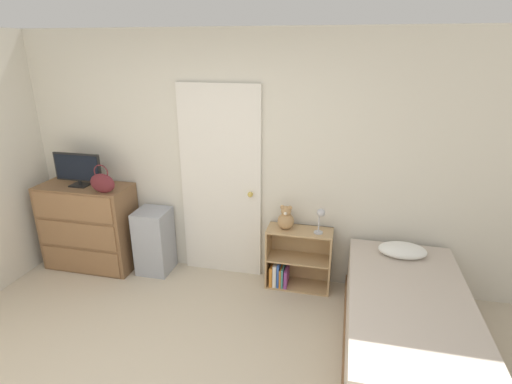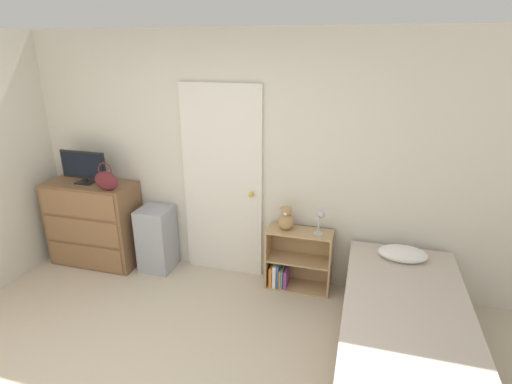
{
  "view_description": "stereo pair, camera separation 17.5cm",
  "coord_description": "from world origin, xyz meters",
  "px_view_note": "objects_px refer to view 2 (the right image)",
  "views": [
    {
      "loc": [
        1.26,
        -1.59,
        2.38
      ],
      "look_at": [
        0.44,
        1.94,
        1.05
      ],
      "focal_mm": 28.0,
      "sensor_mm": 36.0,
      "label": 1
    },
    {
      "loc": [
        1.43,
        -1.55,
        2.38
      ],
      "look_at": [
        0.44,
        1.94,
        1.05
      ],
      "focal_mm": 28.0,
      "sensor_mm": 36.0,
      "label": 2
    }
  ],
  "objects_px": {
    "tv": "(83,166)",
    "storage_bin": "(157,239)",
    "dresser": "(95,223)",
    "teddy_bear": "(286,219)",
    "bed": "(403,332)",
    "bookshelf": "(294,263)",
    "desk_lamp": "(320,217)",
    "handbag": "(106,180)"
  },
  "relations": [
    {
      "from": "tv",
      "to": "handbag",
      "type": "height_order",
      "value": "tv"
    },
    {
      "from": "bookshelf",
      "to": "handbag",
      "type": "bearing_deg",
      "value": -172.85
    },
    {
      "from": "tv",
      "to": "desk_lamp",
      "type": "relative_size",
      "value": 2.05
    },
    {
      "from": "handbag",
      "to": "tv",
      "type": "bearing_deg",
      "value": 159.11
    },
    {
      "from": "dresser",
      "to": "storage_bin",
      "type": "xyz_separation_m",
      "value": [
        0.75,
        0.05,
        -0.12
      ]
    },
    {
      "from": "storage_bin",
      "to": "teddy_bear",
      "type": "distance_m",
      "value": 1.5
    },
    {
      "from": "teddy_bear",
      "to": "desk_lamp",
      "type": "bearing_deg",
      "value": -6.16
    },
    {
      "from": "handbag",
      "to": "desk_lamp",
      "type": "bearing_deg",
      "value": 5.16
    },
    {
      "from": "bookshelf",
      "to": "desk_lamp",
      "type": "bearing_deg",
      "value": -10.7
    },
    {
      "from": "storage_bin",
      "to": "bookshelf",
      "type": "height_order",
      "value": "storage_bin"
    },
    {
      "from": "storage_bin",
      "to": "bookshelf",
      "type": "distance_m",
      "value": 1.55
    },
    {
      "from": "dresser",
      "to": "tv",
      "type": "height_order",
      "value": "tv"
    },
    {
      "from": "dresser",
      "to": "bookshelf",
      "type": "bearing_deg",
      "value": 2.52
    },
    {
      "from": "tv",
      "to": "bed",
      "type": "height_order",
      "value": "tv"
    },
    {
      "from": "tv",
      "to": "bookshelf",
      "type": "bearing_deg",
      "value": 2.51
    },
    {
      "from": "dresser",
      "to": "tv",
      "type": "distance_m",
      "value": 0.67
    },
    {
      "from": "bookshelf",
      "to": "tv",
      "type": "bearing_deg",
      "value": -177.49
    },
    {
      "from": "tv",
      "to": "bed",
      "type": "xyz_separation_m",
      "value": [
        3.34,
        -0.72,
        -0.87
      ]
    },
    {
      "from": "tv",
      "to": "storage_bin",
      "type": "distance_m",
      "value": 1.12
    },
    {
      "from": "teddy_bear",
      "to": "bed",
      "type": "xyz_separation_m",
      "value": [
        1.11,
        -0.81,
        -0.48
      ]
    },
    {
      "from": "storage_bin",
      "to": "teddy_bear",
      "type": "bearing_deg",
      "value": 1.54
    },
    {
      "from": "storage_bin",
      "to": "desk_lamp",
      "type": "relative_size",
      "value": 2.73
    },
    {
      "from": "bookshelf",
      "to": "bed",
      "type": "xyz_separation_m",
      "value": [
        1.02,
        -0.82,
        0.01
      ]
    },
    {
      "from": "handbag",
      "to": "desk_lamp",
      "type": "height_order",
      "value": "handbag"
    },
    {
      "from": "tv",
      "to": "bookshelf",
      "type": "height_order",
      "value": "tv"
    },
    {
      "from": "tv",
      "to": "bed",
      "type": "bearing_deg",
      "value": -12.18
    },
    {
      "from": "handbag",
      "to": "bed",
      "type": "bearing_deg",
      "value": -11.03
    },
    {
      "from": "dresser",
      "to": "bed",
      "type": "bearing_deg",
      "value": -12.31
    },
    {
      "from": "storage_bin",
      "to": "teddy_bear",
      "type": "relative_size",
      "value": 2.87
    },
    {
      "from": "dresser",
      "to": "bed",
      "type": "height_order",
      "value": "dresser"
    },
    {
      "from": "bookshelf",
      "to": "bed",
      "type": "height_order",
      "value": "bed"
    },
    {
      "from": "tv",
      "to": "teddy_bear",
      "type": "height_order",
      "value": "tv"
    },
    {
      "from": "tv",
      "to": "bookshelf",
      "type": "relative_size",
      "value": 0.82
    },
    {
      "from": "handbag",
      "to": "storage_bin",
      "type": "xyz_separation_m",
      "value": [
        0.41,
        0.2,
        -0.71
      ]
    },
    {
      "from": "desk_lamp",
      "to": "teddy_bear",
      "type": "bearing_deg",
      "value": 173.84
    },
    {
      "from": "teddy_bear",
      "to": "storage_bin",
      "type": "bearing_deg",
      "value": -178.46
    },
    {
      "from": "dresser",
      "to": "bookshelf",
      "type": "xyz_separation_m",
      "value": [
        2.3,
        0.1,
        -0.21
      ]
    },
    {
      "from": "bed",
      "to": "dresser",
      "type": "bearing_deg",
      "value": 167.69
    },
    {
      "from": "tv",
      "to": "storage_bin",
      "type": "xyz_separation_m",
      "value": [
        0.78,
        0.05,
        -0.79
      ]
    },
    {
      "from": "storage_bin",
      "to": "bed",
      "type": "relative_size",
      "value": 0.38
    },
    {
      "from": "bookshelf",
      "to": "dresser",
      "type": "bearing_deg",
      "value": -177.48
    },
    {
      "from": "bookshelf",
      "to": "desk_lamp",
      "type": "distance_m",
      "value": 0.61
    }
  ]
}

